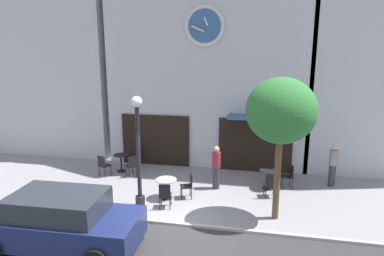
# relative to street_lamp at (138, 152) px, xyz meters

# --- Properties ---
(ground_plane) EXTENTS (27.61, 10.70, 0.13)m
(ground_plane) POSITION_rel_street_lamp_xyz_m (1.23, -1.08, -1.94)
(ground_plane) COLOR gray
(clock_building) EXTENTS (8.87, 3.29, 11.30)m
(clock_building) POSITION_rel_street_lamp_xyz_m (1.47, 5.30, 3.91)
(clock_building) COLOR #B2B2BC
(clock_building) RESTS_ON ground_plane
(street_lamp) EXTENTS (0.36, 0.36, 3.78)m
(street_lamp) POSITION_rel_street_lamp_xyz_m (0.00, 0.00, 0.00)
(street_lamp) COLOR black
(street_lamp) RESTS_ON ground_plane
(street_tree) EXTENTS (2.10, 1.89, 4.46)m
(street_tree) POSITION_rel_street_lamp_xyz_m (4.48, 0.03, 1.52)
(street_tree) COLOR brown
(street_tree) RESTS_ON ground_plane
(cafe_table_rightmost) EXTENTS (0.62, 0.62, 0.76)m
(cafe_table_rightmost) POSITION_rel_street_lamp_xyz_m (-1.94, 3.03, -1.42)
(cafe_table_rightmost) COLOR black
(cafe_table_rightmost) RESTS_ON ground_plane
(cafe_table_center) EXTENTS (0.75, 0.75, 0.73)m
(cafe_table_center) POSITION_rel_street_lamp_xyz_m (0.71, 0.76, -1.39)
(cafe_table_center) COLOR black
(cafe_table_center) RESTS_ON ground_plane
(cafe_table_center_right) EXTENTS (0.70, 0.70, 0.76)m
(cafe_table_center_right) POSITION_rel_street_lamp_xyz_m (4.27, 2.37, -1.39)
(cafe_table_center_right) COLOR black
(cafe_table_center_right) RESTS_ON ground_plane
(cafe_chair_left_end) EXTENTS (0.51, 0.51, 0.90)m
(cafe_chair_left_end) POSITION_rel_street_lamp_xyz_m (-2.43, 2.32, -1.39)
(cafe_chair_left_end) COLOR black
(cafe_chair_left_end) RESTS_ON ground_plane
(cafe_chair_by_entrance) EXTENTS (0.57, 0.57, 0.90)m
(cafe_chair_by_entrance) POSITION_rel_street_lamp_xyz_m (-1.27, 2.55, -1.39)
(cafe_chair_by_entrance) COLOR black
(cafe_chair_by_entrance) RESTS_ON ground_plane
(cafe_chair_corner) EXTENTS (0.51, 0.51, 0.90)m
(cafe_chair_corner) POSITION_rel_street_lamp_xyz_m (1.47, 0.96, -1.39)
(cafe_chair_corner) COLOR black
(cafe_chair_corner) RESTS_ON ground_plane
(cafe_chair_outer) EXTENTS (0.46, 0.46, 0.90)m
(cafe_chair_outer) POSITION_rel_street_lamp_xyz_m (4.54, 3.10, -1.39)
(cafe_chair_outer) COLOR black
(cafe_chair_outer) RESTS_ON ground_plane
(cafe_chair_under_awning) EXTENTS (0.56, 0.56, 0.90)m
(cafe_chair_under_awning) POSITION_rel_street_lamp_xyz_m (-1.58, 3.83, -1.39)
(cafe_chair_under_awning) COLOR black
(cafe_chair_under_awning) RESTS_ON ground_plane
(cafe_chair_facing_street) EXTENTS (0.46, 0.46, 0.90)m
(cafe_chair_facing_street) POSITION_rel_street_lamp_xyz_m (0.88, -0.01, -1.39)
(cafe_chair_facing_street) COLOR black
(cafe_chair_facing_street) RESTS_ON ground_plane
(cafe_chair_near_tree) EXTENTS (0.46, 0.46, 0.90)m
(cafe_chair_near_tree) POSITION_rel_street_lamp_xyz_m (5.05, 2.64, -1.39)
(cafe_chair_near_tree) COLOR black
(cafe_chair_near_tree) RESTS_ON ground_plane
(cafe_chair_curbside) EXTENTS (0.46, 0.46, 0.90)m
(cafe_chair_curbside) POSITION_rel_street_lamp_xyz_m (4.33, 1.57, -1.39)
(cafe_chair_curbside) COLOR black
(cafe_chair_curbside) RESTS_ON ground_plane
(pedestrian_grey) EXTENTS (0.39, 0.39, 1.67)m
(pedestrian_grey) POSITION_rel_street_lamp_xyz_m (6.69, 3.17, -1.06)
(pedestrian_grey) COLOR #2D2D38
(pedestrian_grey) RESTS_ON ground_plane
(pedestrian_maroon) EXTENTS (0.37, 0.37, 1.67)m
(pedestrian_maroon) POSITION_rel_street_lamp_xyz_m (2.32, 2.02, -1.06)
(pedestrian_maroon) COLOR #2D2D38
(pedestrian_maroon) RESTS_ON ground_plane
(parked_car_navy) EXTENTS (4.35, 2.12, 1.55)m
(parked_car_navy) POSITION_rel_street_lamp_xyz_m (-1.25, -2.79, -1.16)
(parked_car_navy) COLOR navy
(parked_car_navy) RESTS_ON ground_plane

